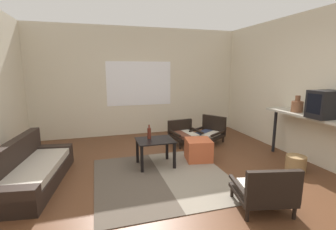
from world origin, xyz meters
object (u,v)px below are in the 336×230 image
(crt_television, at_px, (326,104))
(coffee_table, at_px, (155,145))
(armchair_corner, at_px, (209,131))
(wicker_basket, at_px, (296,163))
(ottoman_orange, at_px, (198,150))
(clay_vase, at_px, (297,106))
(armchair_by_window, at_px, (184,133))
(glass_bottle, at_px, (149,133))
(armchair_striped_foreground, at_px, (265,191))
(console_shelf, at_px, (310,121))
(couch, at_px, (31,172))

(crt_television, bearing_deg, coffee_table, 157.32)
(armchair_corner, distance_m, wicker_basket, 2.03)
(ottoman_orange, height_order, clay_vase, clay_vase)
(armchair_by_window, xyz_separation_m, glass_bottle, (-1.02, -0.99, 0.33))
(armchair_striped_foreground, bearing_deg, ottoman_orange, 92.75)
(armchair_by_window, bearing_deg, console_shelf, -50.08)
(ottoman_orange, xyz_separation_m, clay_vase, (1.68, -0.51, 0.83))
(coffee_table, distance_m, crt_television, 2.82)
(coffee_table, relative_size, ottoman_orange, 1.41)
(coffee_table, distance_m, armchair_by_window, 1.45)
(crt_television, height_order, glass_bottle, crt_television)
(coffee_table, relative_size, armchair_by_window, 0.94)
(ottoman_orange, bearing_deg, clay_vase, -16.77)
(armchair_by_window, bearing_deg, wicker_basket, -57.75)
(glass_bottle, bearing_deg, console_shelf, -19.05)
(console_shelf, bearing_deg, wicker_basket, -160.85)
(clay_vase, bearing_deg, ottoman_orange, 163.23)
(console_shelf, distance_m, glass_bottle, 2.75)
(couch, distance_m, armchair_corner, 3.68)
(armchair_corner, distance_m, glass_bottle, 1.90)
(armchair_by_window, relative_size, console_shelf, 0.39)
(armchair_by_window, xyz_separation_m, armchair_corner, (0.61, -0.07, 0.01))
(coffee_table, distance_m, ottoman_orange, 0.85)
(armchair_corner, bearing_deg, armchair_striped_foreground, -102.98)
(coffee_table, height_order, clay_vase, clay_vase)
(armchair_by_window, height_order, ottoman_orange, armchair_by_window)
(crt_television, xyz_separation_m, glass_bottle, (-2.59, 1.16, -0.56))
(console_shelf, bearing_deg, clay_vase, 90.00)
(couch, height_order, armchair_corner, couch)
(couch, xyz_separation_m, armchair_corner, (3.47, 1.22, 0.04))
(armchair_striped_foreground, xyz_separation_m, armchair_corner, (0.64, 2.76, -0.02))
(armchair_by_window, relative_size, ottoman_orange, 1.49)
(armchair_corner, bearing_deg, ottoman_orange, -125.71)
(armchair_striped_foreground, xyz_separation_m, wicker_basket, (1.28, 0.84, -0.14))
(armchair_striped_foreground, distance_m, console_shelf, 1.94)
(couch, xyz_separation_m, console_shelf, (4.43, -0.59, 0.60))
(couch, relative_size, wicker_basket, 5.76)
(coffee_table, xyz_separation_m, crt_television, (2.51, -1.05, 0.76))
(armchair_corner, xyz_separation_m, crt_television, (0.96, -2.08, 0.89))
(coffee_table, height_order, wicker_basket, coffee_table)
(armchair_corner, relative_size, crt_television, 1.66)
(armchair_striped_foreground, relative_size, clay_vase, 2.53)
(couch, height_order, coffee_table, couch)
(coffee_table, height_order, armchair_corner, armchair_corner)
(couch, bearing_deg, wicker_basket, -9.69)
(armchair_striped_foreground, bearing_deg, armchair_by_window, 89.53)
(console_shelf, xyz_separation_m, crt_television, (-0.00, -0.27, 0.32))
(wicker_basket, bearing_deg, glass_bottle, 156.16)
(coffee_table, xyz_separation_m, glass_bottle, (-0.08, 0.11, 0.20))
(console_shelf, relative_size, glass_bottle, 7.06)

